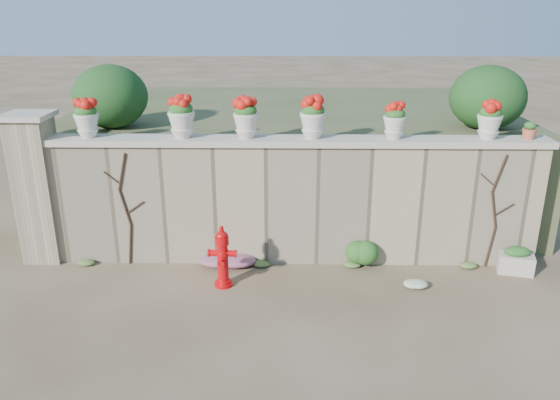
{
  "coord_description": "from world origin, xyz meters",
  "views": [
    {
      "loc": [
        -0.06,
        -6.58,
        4.08
      ],
      "look_at": [
        -0.19,
        1.4,
        1.21
      ],
      "focal_mm": 35.0,
      "sensor_mm": 36.0,
      "label": 1
    }
  ],
  "objects_px": {
    "planter_box": "(516,261)",
    "terracotta_pot": "(529,131)",
    "urn_pot_0": "(86,118)",
    "fire_hydrant": "(222,256)"
  },
  "relations": [
    {
      "from": "planter_box",
      "to": "terracotta_pot",
      "type": "xyz_separation_m",
      "value": [
        0.08,
        0.43,
        2.01
      ]
    },
    {
      "from": "urn_pot_0",
      "to": "planter_box",
      "type": "bearing_deg",
      "value": -3.61
    },
    {
      "from": "planter_box",
      "to": "terracotta_pot",
      "type": "relative_size",
      "value": 2.28
    },
    {
      "from": "fire_hydrant",
      "to": "planter_box",
      "type": "height_order",
      "value": "fire_hydrant"
    },
    {
      "from": "planter_box",
      "to": "urn_pot_0",
      "type": "bearing_deg",
      "value": -168.93
    },
    {
      "from": "planter_box",
      "to": "urn_pot_0",
      "type": "xyz_separation_m",
      "value": [
        -6.82,
        0.43,
        2.19
      ]
    },
    {
      "from": "terracotta_pot",
      "to": "fire_hydrant",
      "type": "bearing_deg",
      "value": -168.66
    },
    {
      "from": "planter_box",
      "to": "terracotta_pot",
      "type": "bearing_deg",
      "value": 94.27
    },
    {
      "from": "fire_hydrant",
      "to": "urn_pot_0",
      "type": "relative_size",
      "value": 1.63
    },
    {
      "from": "urn_pot_0",
      "to": "fire_hydrant",
      "type": "bearing_deg",
      "value": -23.59
    }
  ]
}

